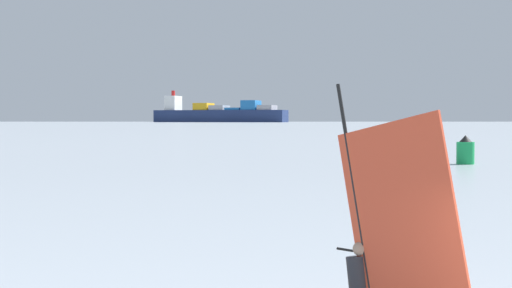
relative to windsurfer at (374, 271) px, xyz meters
The scene contains 4 objects.
windsurfer is the anchor object (origin of this frame).
cargo_ship 825.64m from the windsurfer, 107.25° to the left, with size 146.16×32.06×35.10m.
distant_headland 1655.00m from the windsurfer, 87.47° to the left, with size 939.25×344.48×21.98m, color #756B56.
channel_buoy 46.35m from the windsurfer, 87.37° to the left, with size 1.29×1.29×2.13m.
Camera 1 is at (-0.91, -9.05, 3.30)m, focal length 53.48 mm.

